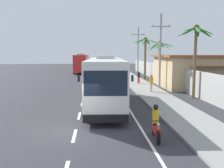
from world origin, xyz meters
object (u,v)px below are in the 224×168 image
utility_pole_mid (160,50)px  palm_nearest (195,44)px  coach_bus_foreground (105,80)px  motorcycle_beside_bus (156,125)px  palm_second (145,50)px  pedestrian_midwalk (139,77)px  utility_pole_far (138,51)px  coach_bus_far_lane (82,63)px  palm_third (159,51)px  roadside_building (217,71)px  motorcycle_trailing (116,82)px  pedestrian_near_kerb (151,83)px

utility_pole_mid → palm_nearest: 6.21m
coach_bus_foreground → motorcycle_beside_bus: 8.22m
coach_bus_foreground → palm_second: (7.14, 19.38, 2.49)m
pedestrian_midwalk → utility_pole_far: 11.50m
coach_bus_far_lane → palm_third: palm_third is taller
motorcycle_beside_bus → palm_third: size_ratio=0.34×
coach_bus_foreground → roadside_building: size_ratio=0.85×
motorcycle_trailing → roadside_building: roadside_building is taller
utility_pole_mid → utility_pole_far: (0.10, 14.99, 0.03)m
roadside_building → palm_second: bearing=126.6°
palm_third → utility_pole_mid: bearing=-104.2°
palm_second → motorcycle_beside_bus: bearing=-100.5°
palm_nearest → utility_pole_mid: bearing=104.7°
pedestrian_near_kerb → palm_third: size_ratio=0.30×
pedestrian_near_kerb → palm_nearest: palm_nearest is taller
motorcycle_beside_bus → palm_third: palm_third is taller
coach_bus_far_lane → palm_nearest: 32.13m
motorcycle_beside_bus → utility_pole_mid: bearing=74.6°
motorcycle_trailing → coach_bus_foreground: bearing=-99.6°
coach_bus_far_lane → pedestrian_near_kerb: size_ratio=6.36×
coach_bus_far_lane → palm_nearest: size_ratio=1.67×
motorcycle_trailing → pedestrian_near_kerb: pedestrian_near_kerb is taller
roadside_building → coach_bus_far_lane: bearing=128.3°
coach_bus_far_lane → roadside_building: size_ratio=0.76×
coach_bus_far_lane → motorcycle_trailing: (5.17, -22.65, -1.42)m
coach_bus_far_lane → pedestrian_midwalk: 21.40m
coach_bus_foreground → motorcycle_beside_bus: size_ratio=6.31×
motorcycle_trailing → palm_nearest: bearing=-47.4°
utility_pole_far → palm_nearest: bearing=-86.0°
coach_bus_foreground → palm_nearest: size_ratio=1.86×
utility_pole_far → utility_pole_mid: bearing=-90.4°
coach_bus_far_lane → utility_pole_mid: 25.97m
motorcycle_trailing → pedestrian_near_kerb: bearing=-49.6°
motorcycle_beside_bus → motorcycle_trailing: (-0.47, 17.50, -0.04)m
pedestrian_near_kerb → pedestrian_midwalk: (-0.06, 6.99, -0.05)m
palm_nearest → roadside_building: 9.96m
pedestrian_near_kerb → palm_second: size_ratio=0.27×
motorcycle_trailing → coach_bus_far_lane: bearing=102.9°
coach_bus_foreground → pedestrian_midwalk: 13.68m
palm_second → pedestrian_near_kerb: bearing=-98.9°
coach_bus_foreground → utility_pole_mid: bearing=52.2°
coach_bus_foreground → palm_second: 20.80m
motorcycle_trailing → palm_second: (5.51, 9.71, 3.90)m
pedestrian_near_kerb → utility_pole_far: 18.21m
coach_bus_foreground → utility_pole_far: size_ratio=1.46×
utility_pole_far → palm_third: (1.82, -7.38, -0.03)m
coach_bus_far_lane → palm_third: bearing=-53.2°
palm_second → roadside_building: palm_second is taller
coach_bus_far_lane → utility_pole_mid: (10.16, -23.79, 2.37)m
pedestrian_midwalk → palm_second: (2.20, 6.67, 3.54)m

